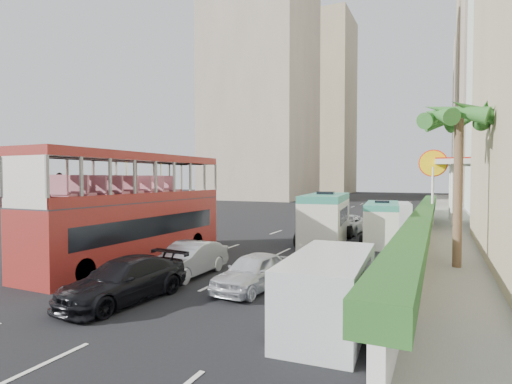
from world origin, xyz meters
The scene contains 19 objects.
ground_plane centered at (0.00, 0.00, 0.00)m, with size 200.00×200.00×0.00m, color black.
double_decker_bus centered at (-6.00, 0.00, 2.53)m, with size 2.50×11.00×5.06m, color maroon.
car_silver_lane_a centered at (-1.97, -1.42, 0.00)m, with size 1.42×4.07×1.34m, color silver.
car_silver_lane_b centered at (1.21, -2.09, 0.00)m, with size 1.51×3.75×1.28m, color silver.
car_black centered at (-1.98, -4.99, 0.00)m, with size 1.87×4.60×1.34m, color black.
van_asset centered at (1.12, 13.58, 0.00)m, with size 2.15×4.67×1.30m, color silver.
minibus_near centered at (0.87, 8.88, 1.47)m, with size 2.21×6.64×2.94m, color silver.
minibus_far centered at (4.00, 10.02, 1.22)m, with size 1.84×5.52×2.45m, color silver.
panel_van_near centered at (4.49, -4.35, 0.95)m, with size 1.89×4.73×1.89m, color silver.
panel_van_far centered at (3.98, 20.65, 0.93)m, with size 1.86×4.65×1.86m, color silver.
sidewalk centered at (9.00, 25.00, 0.09)m, with size 6.00×120.00×0.18m, color #99968C.
kerb_wall centered at (6.20, 14.00, 0.68)m, with size 0.30×44.00×1.00m, color silver.
hedge centered at (6.20, 14.00, 1.53)m, with size 1.10×44.00×0.70m, color #2D6626.
palm_tree centered at (7.80, 4.00, 3.38)m, with size 0.36×0.36×6.40m, color brown.
shell_station centered at (10.00, 23.00, 2.75)m, with size 6.50×8.00×5.50m, color silver.
tower_far_a centered at (17.00, 82.00, 22.00)m, with size 14.00×14.00×44.00m, color tan.
tower_far_b centered at (17.00, 104.00, 20.00)m, with size 14.00×14.00×40.00m, color #B2A08C.
tower_left_a centered at (-24.00, 55.00, 26.00)m, with size 18.00×18.00×52.00m, color #B2A08C.
tower_left_b centered at (-22.00, 90.00, 23.00)m, with size 16.00×16.00×46.00m, color tan.
Camera 1 is at (7.11, -14.65, 3.92)m, focal length 28.00 mm.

